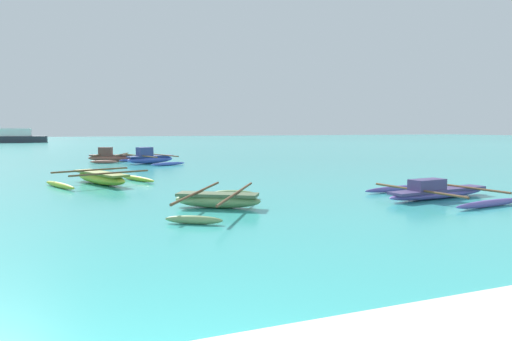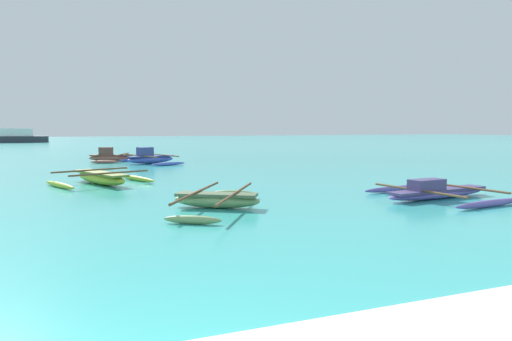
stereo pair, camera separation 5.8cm
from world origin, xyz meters
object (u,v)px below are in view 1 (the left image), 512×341
moored_boat_3 (111,157)px  moored_boat_4 (150,158)px  moored_boat_2 (437,192)px  distant_ferry (12,137)px  moored_boat_0 (101,178)px  moored_boat_1 (217,200)px

moored_boat_3 → moored_boat_4: (2.13, -2.60, 0.03)m
moored_boat_2 → distant_ferry: 68.01m
moored_boat_0 → moored_boat_1: size_ratio=0.90×
moored_boat_4 → moored_boat_1: bearing=-111.0°
moored_boat_0 → moored_boat_4: moored_boat_4 is taller
moored_boat_1 → moored_boat_4: moored_boat_4 is taller
moored_boat_1 → moored_boat_2: size_ratio=1.10×
distant_ferry → moored_boat_1: bearing=-79.0°
moored_boat_1 → distant_ferry: distant_ferry is taller
moored_boat_2 → moored_boat_1: bearing=165.5°
moored_boat_1 → distant_ferry: 65.51m
moored_boat_1 → moored_boat_2: moored_boat_2 is taller
moored_boat_1 → moored_boat_3: size_ratio=1.17×
moored_boat_1 → distant_ferry: bearing=132.1°
moored_boat_1 → moored_boat_0: bearing=143.1°
moored_boat_3 → distant_ferry: (-11.02, 45.06, 0.55)m
moored_boat_2 → distant_ferry: distant_ferry is taller
moored_boat_2 → distant_ferry: (-19.37, 65.19, 0.65)m
distant_ferry → moored_boat_4: bearing=-74.6°
moored_boat_3 → moored_boat_1: bearing=-66.3°
moored_boat_0 → moored_boat_2: moored_boat_2 is taller
moored_boat_0 → moored_boat_1: moored_boat_0 is taller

